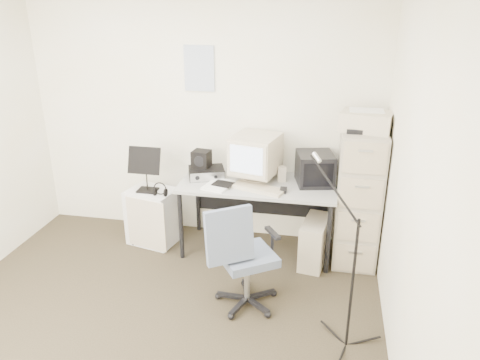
% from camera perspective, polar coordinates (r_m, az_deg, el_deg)
% --- Properties ---
extents(floor, '(3.60, 3.60, 0.01)m').
position_cam_1_polar(floor, '(3.84, -11.44, -18.12)').
color(floor, '#2B271A').
rests_on(floor, ground).
extents(wall_back, '(3.60, 0.02, 2.50)m').
position_cam_1_polar(wall_back, '(4.80, -4.52, 7.50)').
color(wall_back, white).
rests_on(wall_back, ground).
extents(wall_right, '(0.02, 3.60, 2.50)m').
position_cam_1_polar(wall_right, '(2.98, 20.53, -3.02)').
color(wall_right, white).
rests_on(wall_right, ground).
extents(wall_calendar, '(0.30, 0.02, 0.44)m').
position_cam_1_polar(wall_calendar, '(4.70, -4.99, 13.39)').
color(wall_calendar, white).
rests_on(wall_calendar, wall_back).
extents(filing_cabinet, '(0.40, 0.60, 1.30)m').
position_cam_1_polar(filing_cabinet, '(4.54, 14.21, -2.01)').
color(filing_cabinet, '#A49B84').
rests_on(filing_cabinet, floor).
extents(printer, '(0.49, 0.38, 0.17)m').
position_cam_1_polar(printer, '(4.29, 15.12, 6.93)').
color(printer, beige).
rests_on(printer, filing_cabinet).
extents(desk, '(1.50, 0.70, 0.73)m').
position_cam_1_polar(desk, '(4.66, 2.16, -4.52)').
color(desk, '#9C9B94').
rests_on(desk, floor).
extents(crt_monitor, '(0.50, 0.51, 0.45)m').
position_cam_1_polar(crt_monitor, '(4.51, 1.93, 2.69)').
color(crt_monitor, beige).
rests_on(crt_monitor, desk).
extents(crt_tv, '(0.40, 0.42, 0.30)m').
position_cam_1_polar(crt_tv, '(4.50, 9.11, 1.40)').
color(crt_tv, black).
rests_on(crt_tv, desk).
extents(desk_speaker, '(0.09, 0.09, 0.14)m').
position_cam_1_polar(desk_speaker, '(4.55, 5.10, 0.73)').
color(desk_speaker, beige).
rests_on(desk_speaker, desk).
extents(keyboard, '(0.52, 0.32, 0.03)m').
position_cam_1_polar(keyboard, '(4.35, 2.24, -1.04)').
color(keyboard, beige).
rests_on(keyboard, desk).
extents(mouse, '(0.06, 0.11, 0.03)m').
position_cam_1_polar(mouse, '(4.32, 5.30, -1.24)').
color(mouse, black).
rests_on(mouse, desk).
extents(radio_receiver, '(0.41, 0.35, 0.10)m').
position_cam_1_polar(radio_receiver, '(4.64, -4.11, 0.89)').
color(radio_receiver, black).
rests_on(radio_receiver, desk).
extents(radio_speaker, '(0.18, 0.17, 0.17)m').
position_cam_1_polar(radio_speaker, '(4.64, -4.72, 2.60)').
color(radio_speaker, black).
rests_on(radio_speaker, radio_receiver).
extents(papers, '(0.30, 0.36, 0.02)m').
position_cam_1_polar(papers, '(4.44, -2.57, -0.62)').
color(papers, white).
rests_on(papers, desk).
extents(pc_tower, '(0.29, 0.51, 0.45)m').
position_cam_1_polar(pc_tower, '(4.56, 9.08, -7.45)').
color(pc_tower, beige).
rests_on(pc_tower, floor).
extents(office_chair, '(0.75, 0.75, 0.93)m').
position_cam_1_polar(office_chair, '(3.82, 0.89, -9.11)').
color(office_chair, slate).
rests_on(office_chair, floor).
extents(side_cart, '(0.54, 0.47, 0.58)m').
position_cam_1_polar(side_cart, '(4.93, -10.54, -4.34)').
color(side_cart, silver).
rests_on(side_cart, floor).
extents(music_stand, '(0.37, 0.29, 0.48)m').
position_cam_1_polar(music_stand, '(4.72, -11.39, 1.34)').
color(music_stand, black).
rests_on(music_stand, side_cart).
extents(headphones, '(0.18, 0.18, 0.03)m').
position_cam_1_polar(headphones, '(4.66, -9.70, -1.34)').
color(headphones, black).
rests_on(headphones, side_cart).
extents(mic_stand, '(0.03, 0.03, 1.36)m').
position_cam_1_polar(mic_stand, '(3.38, 13.76, -10.11)').
color(mic_stand, black).
rests_on(mic_stand, floor).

